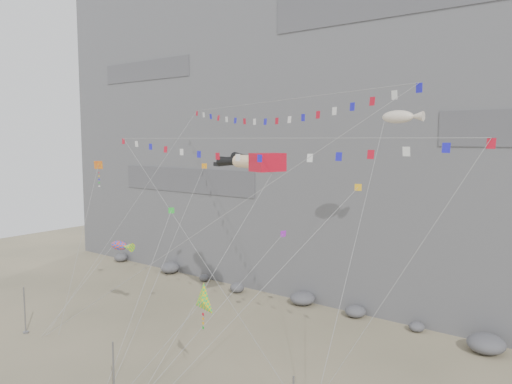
{
  "coord_description": "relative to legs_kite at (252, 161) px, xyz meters",
  "views": [
    {
      "loc": [
        26.7,
        -25.9,
        17.14
      ],
      "look_at": [
        0.01,
        9.0,
        12.45
      ],
      "focal_mm": 35.0,
      "sensor_mm": 36.0,
      "label": 1
    }
  ],
  "objects": [
    {
      "name": "cliff",
      "position": [
        -1.72,
        25.78,
        9.68
      ],
      "size": [
        80.0,
        28.0,
        50.0
      ],
      "primitive_type": "cube",
      "color": "slate",
      "rests_on": "ground"
    },
    {
      "name": "legs_kite",
      "position": [
        0.0,
        0.0,
        0.0
      ],
      "size": [
        8.21,
        16.4,
        20.18
      ],
      "rotation": [
        0.0,
        0.0,
        -0.33
      ],
      "color": "red",
      "rests_on": "ground"
    },
    {
      "name": "small_kite_b",
      "position": [
        3.01,
        -0.14,
        -5.84
      ],
      "size": [
        3.75,
        12.61,
        15.7
      ],
      "color": "purple",
      "rests_on": "ground"
    },
    {
      "name": "delta_kite",
      "position": [
        3.4,
        -9.57,
        -8.52
      ],
      "size": [
        5.3,
        5.0,
        9.09
      ],
      "color": "yellow",
      "rests_on": "ground"
    },
    {
      "name": "fish_windsock",
      "position": [
        -12.69,
        -3.76,
        -8.02
      ],
      "size": [
        4.27,
        7.35,
        10.09
      ],
      "color": "#ED3E0C",
      "rests_on": "ground"
    },
    {
      "name": "small_kite_c",
      "position": [
        -4.47,
        -4.94,
        -4.14
      ],
      "size": [
        2.6,
        8.9,
        14.21
      ],
      "color": "#189F21",
      "rests_on": "ground"
    },
    {
      "name": "ground",
      "position": [
        -1.72,
        -6.22,
        -15.32
      ],
      "size": [
        120.0,
        120.0,
        0.0
      ],
      "primitive_type": "plane",
      "color": "#9B8C6B",
      "rests_on": "ground"
    },
    {
      "name": "small_kite_d",
      "position": [
        9.15,
        -0.01,
        -1.93
      ],
      "size": [
        8.13,
        14.41,
        20.84
      ],
      "color": "gold",
      "rests_on": "ground"
    },
    {
      "name": "flag_banner_upper",
      "position": [
        -0.12,
        2.75,
        4.96
      ],
      "size": [
        30.08,
        19.32,
        28.25
      ],
      "color": "red",
      "rests_on": "ground"
    },
    {
      "name": "anchor_pole_center",
      "position": [
        -1.13,
        -13.2,
        -13.26
      ],
      "size": [
        0.12,
        0.12,
        4.12
      ],
      "primitive_type": "cylinder",
      "color": "slate",
      "rests_on": "ground"
    },
    {
      "name": "blimp_windsock",
      "position": [
        10.22,
        4.99,
        3.44
      ],
      "size": [
        3.68,
        14.56,
        23.37
      ],
      "color": "beige",
      "rests_on": "ground"
    },
    {
      "name": "flag_banner_lower",
      "position": [
        1.93,
        -2.89,
        1.86
      ],
      "size": [
        34.29,
        6.44,
        19.77
      ],
      "color": "red",
      "rests_on": "ground"
    },
    {
      "name": "harlequin_kite",
      "position": [
        -13.91,
        -4.9,
        -0.63
      ],
      "size": [
        1.62,
        5.27,
        15.62
      ],
      "color": "red",
      "rests_on": "ground"
    },
    {
      "name": "small_kite_a",
      "position": [
        -7.86,
        2.46,
        -1.11
      ],
      "size": [
        5.12,
        14.91,
        20.83
      ],
      "color": "orange",
      "rests_on": "ground"
    },
    {
      "name": "talus_boulders",
      "position": [
        -1.72,
        10.78,
        -14.72
      ],
      "size": [
        60.0,
        3.0,
        1.2
      ],
      "primitive_type": null,
      "color": "slate",
      "rests_on": "ground"
    },
    {
      "name": "anchor_pole_left",
      "position": [
        -17.12,
        -10.69,
        -13.22
      ],
      "size": [
        0.12,
        0.12,
        4.2
      ],
      "primitive_type": "cylinder",
      "color": "slate",
      "rests_on": "ground"
    }
  ]
}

